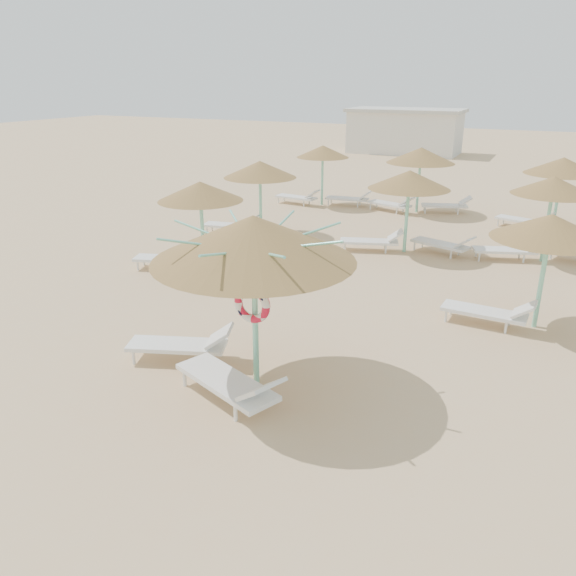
% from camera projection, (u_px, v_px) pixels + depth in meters
% --- Properties ---
extents(ground, '(120.00, 120.00, 0.00)m').
position_uv_depth(ground, '(245.00, 376.00, 10.89)').
color(ground, tan).
rests_on(ground, ground).
extents(main_palapa, '(3.61, 3.61, 3.23)m').
position_uv_depth(main_palapa, '(253.00, 239.00, 9.68)').
color(main_palapa, '#7FDDBE').
rests_on(main_palapa, ground).
extents(lounger_main_a, '(2.22, 1.33, 0.77)m').
position_uv_depth(lounger_main_a, '(184.00, 344.00, 11.36)').
color(lounger_main_a, white).
rests_on(lounger_main_a, ground).
extents(lounger_main_b, '(2.44, 1.52, 0.85)m').
position_uv_depth(lounger_main_b, '(232.00, 383.00, 9.83)').
color(lounger_main_b, white).
rests_on(lounger_main_b, ground).
extents(palapa_field, '(18.73, 13.75, 2.71)m').
position_uv_depth(palapa_field, '(469.00, 184.00, 17.64)').
color(palapa_field, '#7FDDBE').
rests_on(palapa_field, ground).
extents(service_hut, '(8.40, 4.40, 3.25)m').
position_uv_depth(service_hut, '(405.00, 131.00, 42.30)').
color(service_hut, silver).
rests_on(service_hut, ground).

